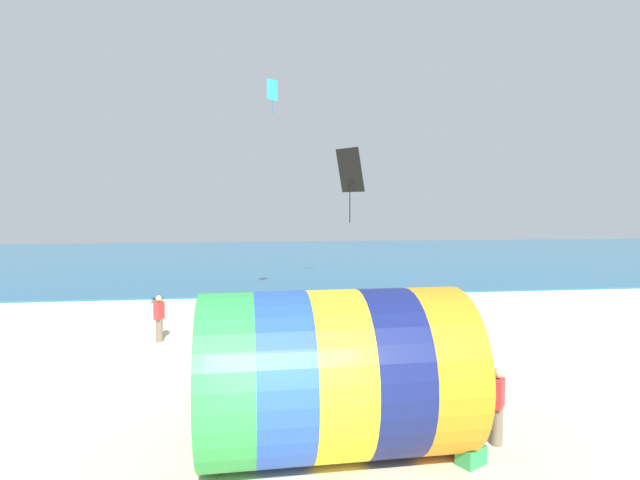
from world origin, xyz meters
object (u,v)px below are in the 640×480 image
(kite_handler, at_px, (497,406))
(bystander_near_water, at_px, (159,318))
(giant_inflatable_tube, at_px, (334,373))
(kite_cyan_diamond, at_px, (272,90))
(cooler_box, at_px, (471,455))
(kite_black_diamond, at_px, (350,171))

(kite_handler, distance_m, bystander_near_water, 12.24)
(giant_inflatable_tube, relative_size, kite_handler, 3.26)
(kite_cyan_diamond, xyz_separation_m, bystander_near_water, (-4.27, -4.73, -9.26))
(kite_cyan_diamond, bearing_deg, cooler_box, -77.16)
(bystander_near_water, relative_size, cooler_box, 3.25)
(giant_inflatable_tube, bearing_deg, kite_handler, -0.79)
(kite_cyan_diamond, distance_m, bystander_near_water, 11.24)
(kite_cyan_diamond, relative_size, bystander_near_water, 0.91)
(kite_handler, bearing_deg, kite_black_diamond, 106.27)
(kite_handler, relative_size, cooler_box, 3.10)
(kite_black_diamond, bearing_deg, cooler_box, -81.82)
(giant_inflatable_tube, height_order, cooler_box, giant_inflatable_tube)
(kite_handler, distance_m, kite_cyan_diamond, 17.02)
(kite_cyan_diamond, bearing_deg, kite_black_diamond, -72.71)
(bystander_near_water, bearing_deg, kite_handler, -46.72)
(kite_cyan_diamond, height_order, bystander_near_water, kite_cyan_diamond)
(giant_inflatable_tube, xyz_separation_m, kite_cyan_diamond, (-0.74, 13.59, 8.49))
(giant_inflatable_tube, xyz_separation_m, kite_black_diamond, (1.50, 6.39, 4.39))
(giant_inflatable_tube, distance_m, cooler_box, 3.00)
(bystander_near_water, distance_m, cooler_box, 12.23)
(giant_inflatable_tube, distance_m, bystander_near_water, 10.21)
(giant_inflatable_tube, distance_m, kite_handler, 3.48)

